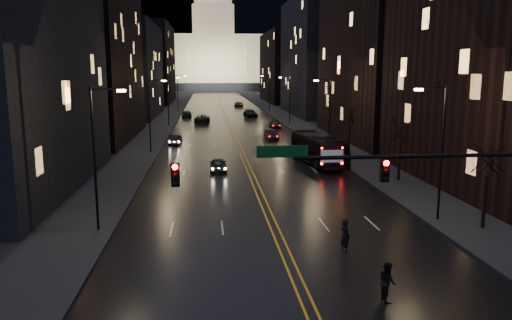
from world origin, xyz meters
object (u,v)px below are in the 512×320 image
object	(u,v)px
oncoming_car_a	(218,165)
pedestrian_b	(387,282)
bus	(318,149)
traffic_signal	(437,180)
oncoming_car_b	(175,140)
pedestrian_a	(345,236)
receding_car_a	(271,135)

from	to	relation	value
oncoming_car_a	pedestrian_b	size ratio (longest dim) A/B	2.36
bus	pedestrian_b	xyz separation A→B (m)	(-4.23, -32.55, -0.73)
pedestrian_b	traffic_signal	bearing A→B (deg)	-69.63
traffic_signal	pedestrian_b	distance (m)	4.95
oncoming_car_a	oncoming_car_b	world-z (taller)	oncoming_car_a
oncoming_car_b	pedestrian_a	distance (m)	43.75
oncoming_car_a	oncoming_car_b	xyz separation A→B (m)	(-5.39, 19.03, -0.02)
oncoming_car_b	pedestrian_a	xyz separation A→B (m)	(11.79, -42.13, 0.25)
receding_car_a	pedestrian_b	xyz separation A→B (m)	(-1.63, -51.73, 0.15)
pedestrian_a	oncoming_car_b	bearing A→B (deg)	-8.00
receding_car_a	pedestrian_a	world-z (taller)	pedestrian_a
bus	pedestrian_b	size ratio (longest dim) A/B	6.56
traffic_signal	oncoming_car_a	world-z (taller)	traffic_signal
traffic_signal	pedestrian_a	xyz separation A→B (m)	(-2.61, 5.00, -4.16)
oncoming_car_b	receding_car_a	distance (m)	14.11
bus	receding_car_a	world-z (taller)	bus
pedestrian_b	oncoming_car_a	bearing A→B (deg)	11.61
traffic_signal	oncoming_car_b	xyz separation A→B (m)	(-14.41, 47.14, -4.42)
oncoming_car_b	pedestrian_a	world-z (taller)	pedestrian_a
receding_car_a	oncoming_car_a	bearing A→B (deg)	-112.04
pedestrian_a	bus	bearing A→B (deg)	-33.11
oncoming_car_a	pedestrian_b	xyz separation A→B (m)	(6.61, -29.06, 0.17)
oncoming_car_a	pedestrian_b	distance (m)	29.80
traffic_signal	bus	world-z (taller)	traffic_signal
bus	receding_car_a	distance (m)	19.38
traffic_signal	oncoming_car_a	xyz separation A→B (m)	(-9.01, 28.11, -4.40)
receding_car_a	oncoming_car_b	bearing A→B (deg)	-167.11
pedestrian_a	oncoming_car_a	bearing A→B (deg)	-8.15
oncoming_car_b	pedestrian_a	bearing A→B (deg)	109.32
bus	oncoming_car_a	distance (m)	11.42
pedestrian_a	pedestrian_b	xyz separation A→B (m)	(0.20, -5.96, -0.06)
oncoming_car_b	receding_car_a	xyz separation A→B (m)	(13.63, 3.64, 0.04)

